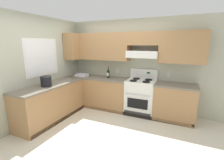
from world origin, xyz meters
The scene contains 9 objects.
ground_plane centered at (0.00, 0.00, 0.00)m, with size 7.04×7.04×0.00m, color beige.
wall_back centered at (0.40, 1.53, 1.48)m, with size 4.68×0.57×2.55m.
wall_left centered at (-1.59, 0.23, 1.34)m, with size 0.47×4.00×2.55m.
counter_back_run centered at (0.14, 1.24, 0.45)m, with size 3.60×0.65×0.91m.
counter_left_run centered at (-1.24, 0.00, 0.45)m, with size 0.63×1.91×0.91m.
stove centered at (0.69, 1.25, 0.48)m, with size 0.76×0.62×1.20m.
wine_bottle centered at (-0.29, 1.28, 1.04)m, with size 0.08×0.08×0.33m.
bowl centered at (-1.13, 1.16, 0.93)m, with size 0.36×0.24×0.07m.
bucket centered at (-1.20, -0.17, 1.03)m, with size 0.26×0.26×0.24m.
Camera 1 is at (1.70, -2.84, 1.88)m, focal length 25.69 mm.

